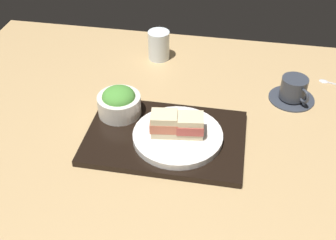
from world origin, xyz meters
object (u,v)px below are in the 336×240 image
at_px(sandwich_plate, 178,136).
at_px(drinking_glass, 159,45).
at_px(teaspoon, 327,81).
at_px(coffee_cup, 293,90).
at_px(sandwich_near, 166,124).
at_px(salad_bowl, 119,102).
at_px(sandwich_far, 190,125).

xyz_separation_m(sandwich_plate, drinking_glass, (-0.13, 0.40, 0.02)).
bearing_deg(teaspoon, drinking_glass, 174.57).
height_order(sandwich_plate, coffee_cup, coffee_cup).
height_order(sandwich_plate, sandwich_near, sandwich_near).
bearing_deg(sandwich_near, coffee_cup, 37.92).
xyz_separation_m(salad_bowl, drinking_glass, (0.04, 0.33, -0.01)).
relative_size(coffee_cup, drinking_glass, 1.38).
xyz_separation_m(salad_bowl, teaspoon, (0.57, 0.28, -0.05)).
distance_m(salad_bowl, teaspoon, 0.64).
xyz_separation_m(sandwich_far, drinking_glass, (-0.16, 0.40, -0.01)).
bearing_deg(teaspoon, coffee_cup, -135.57).
bearing_deg(sandwich_near, sandwich_far, 7.91).
relative_size(salad_bowl, teaspoon, 1.30).
bearing_deg(sandwich_plate, coffee_cup, 40.16).
distance_m(sandwich_plate, salad_bowl, 0.19).
bearing_deg(sandwich_plate, teaspoon, 41.39).
bearing_deg(coffee_cup, sandwich_far, -137.30).
bearing_deg(sandwich_plate, drinking_glass, 107.61).
height_order(coffee_cup, drinking_glass, drinking_glass).
height_order(sandwich_plate, sandwich_far, sandwich_far).
height_order(sandwich_near, coffee_cup, sandwich_near).
xyz_separation_m(sandwich_near, sandwich_far, (0.06, 0.01, -0.00)).
xyz_separation_m(coffee_cup, drinking_glass, (-0.42, 0.16, 0.02)).
relative_size(sandwich_near, coffee_cup, 0.58).
height_order(sandwich_far, salad_bowl, salad_bowl).
distance_m(sandwich_plate, teaspoon, 0.53).
bearing_deg(teaspoon, sandwich_far, -136.77).
relative_size(sandwich_plate, drinking_glass, 2.40).
bearing_deg(sandwich_plate, salad_bowl, 156.38).
xyz_separation_m(drinking_glass, teaspoon, (0.53, -0.05, -0.04)).
relative_size(sandwich_far, drinking_glass, 0.77).
bearing_deg(sandwich_plate, sandwich_near, -172.09).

